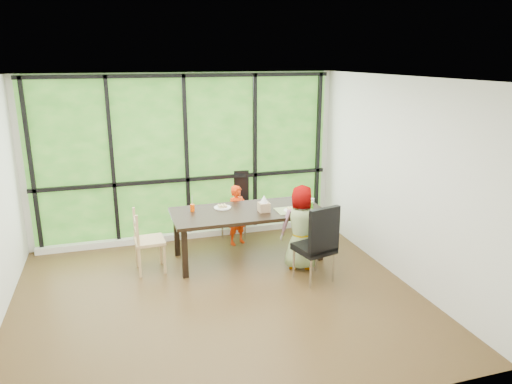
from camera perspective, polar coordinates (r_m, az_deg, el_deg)
ground at (r=6.16m, az=-4.55°, el=-12.50°), size 5.00×5.00×0.00m
back_wall at (r=7.80m, az=-8.40°, el=4.09°), size 5.00×0.00×5.00m
foliage_backdrop at (r=7.78m, az=-8.37°, el=4.06°), size 4.80×0.02×2.65m
window_mullions at (r=7.74m, az=-8.33°, el=4.00°), size 4.80×0.06×2.65m
window_sill at (r=8.07m, az=-7.91°, el=-5.12°), size 4.80×0.12×0.10m
dining_table at (r=7.12m, az=-1.01°, el=-5.08°), size 2.27×1.11×0.75m
chair_window_leather at (r=7.98m, az=-2.60°, el=-1.49°), size 0.59×0.59×1.08m
chair_interior_leather at (r=6.42m, az=7.01°, el=-6.05°), size 0.56×0.56×1.08m
chair_end_beech at (r=6.84m, az=-12.67°, el=-5.71°), size 0.42×0.44×0.90m
child_toddler at (r=7.62m, az=-2.25°, el=-2.76°), size 0.42×0.35×0.97m
child_older at (r=6.75m, az=5.64°, el=-4.23°), size 0.69×0.57×1.22m
placemat at (r=7.01m, az=4.30°, el=-2.19°), size 0.46×0.34×0.01m
plate_far at (r=7.11m, az=-4.05°, el=-1.87°), size 0.26×0.26×0.02m
plate_near at (r=6.99m, az=4.19°, el=-2.22°), size 0.21×0.21×0.01m
orange_cup at (r=7.00m, az=-7.65°, el=-1.89°), size 0.07×0.07×0.10m
green_cup at (r=7.02m, az=6.52°, el=-1.67°), size 0.09×0.09×0.14m
white_mug at (r=7.36m, az=6.70°, el=-1.06°), size 0.08×0.08×0.08m
tissue_box at (r=6.93m, az=0.96°, el=-1.82°), size 0.16×0.16×0.13m
crepe_rolls_far at (r=7.11m, az=-4.06°, el=-1.67°), size 0.15×0.12×0.04m
crepe_rolls_near at (r=6.98m, az=4.19°, el=-2.03°), size 0.10×0.12×0.04m
straw_white at (r=6.98m, az=-7.67°, el=-1.17°), size 0.01×0.04×0.20m
straw_pink at (r=6.99m, az=6.55°, el=-0.83°), size 0.01×0.04×0.20m
tissue at (r=6.89m, az=0.97°, el=-0.85°), size 0.12×0.12×0.11m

